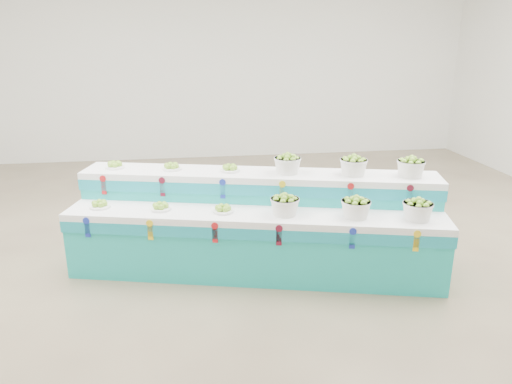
# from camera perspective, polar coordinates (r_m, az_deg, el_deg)

# --- Properties ---
(ground) EXTENTS (10.00, 10.00, 0.00)m
(ground) POSITION_cam_1_polar(r_m,az_deg,el_deg) (5.63, 1.20, -7.77)
(ground) COLOR brown
(ground) RESTS_ON ground
(back_wall) EXTENTS (10.00, 0.00, 10.00)m
(back_wall) POSITION_cam_1_polar(r_m,az_deg,el_deg) (10.04, -3.70, 15.40)
(back_wall) COLOR silver
(back_wall) RESTS_ON ground
(display_stand) EXTENTS (4.05, 1.96, 1.02)m
(display_stand) POSITION_cam_1_polar(r_m,az_deg,el_deg) (5.22, -0.00, -3.76)
(display_stand) COLOR #1CB0AB
(display_stand) RESTS_ON ground
(plate_lower_left) EXTENTS (0.26, 0.26, 0.09)m
(plate_lower_left) POSITION_cam_1_polar(r_m,az_deg,el_deg) (5.32, -17.98, -1.33)
(plate_lower_left) COLOR white
(plate_lower_left) RESTS_ON display_stand
(plate_lower_mid) EXTENTS (0.26, 0.26, 0.09)m
(plate_lower_mid) POSITION_cam_1_polar(r_m,az_deg,el_deg) (5.10, -11.21, -1.62)
(plate_lower_mid) COLOR white
(plate_lower_mid) RESTS_ON display_stand
(plate_lower_right) EXTENTS (0.26, 0.26, 0.09)m
(plate_lower_right) POSITION_cam_1_polar(r_m,az_deg,el_deg) (4.95, -3.91, -1.92)
(plate_lower_right) COLOR white
(plate_lower_right) RESTS_ON display_stand
(basket_lower_left) EXTENTS (0.36, 0.36, 0.21)m
(basket_lower_left) POSITION_cam_1_polar(r_m,az_deg,el_deg) (4.86, 3.42, -1.49)
(basket_lower_left) COLOR silver
(basket_lower_left) RESTS_ON display_stand
(basket_lower_mid) EXTENTS (0.36, 0.36, 0.21)m
(basket_lower_mid) POSITION_cam_1_polar(r_m,az_deg,el_deg) (4.88, 11.70, -1.75)
(basket_lower_mid) COLOR silver
(basket_lower_mid) RESTS_ON display_stand
(basket_lower_right) EXTENTS (0.36, 0.36, 0.21)m
(basket_lower_right) POSITION_cam_1_polar(r_m,az_deg,el_deg) (4.98, 18.53, -1.94)
(basket_lower_right) COLOR silver
(basket_lower_right) RESTS_ON display_stand
(plate_upper_left) EXTENTS (0.26, 0.26, 0.09)m
(plate_upper_left) POSITION_cam_1_polar(r_m,az_deg,el_deg) (5.67, -16.34, 3.15)
(plate_upper_left) COLOR white
(plate_upper_left) RESTS_ON display_stand
(plate_upper_mid) EXTENTS (0.26, 0.26, 0.09)m
(plate_upper_mid) POSITION_cam_1_polar(r_m,az_deg,el_deg) (5.45, -9.93, 3.05)
(plate_upper_mid) COLOR white
(plate_upper_mid) RESTS_ON display_stand
(plate_upper_right) EXTENTS (0.26, 0.26, 0.09)m
(plate_upper_right) POSITION_cam_1_polar(r_m,az_deg,el_deg) (5.31, -3.10, 2.90)
(plate_upper_right) COLOR white
(plate_upper_right) RESTS_ON display_stand
(basket_upper_left) EXTENTS (0.36, 0.36, 0.21)m
(basket_upper_left) POSITION_cam_1_polar(r_m,az_deg,el_deg) (5.24, 3.74, 3.37)
(basket_upper_left) COLOR silver
(basket_upper_left) RESTS_ON display_stand
(basket_upper_mid) EXTENTS (0.36, 0.36, 0.21)m
(basket_upper_mid) POSITION_cam_1_polar(r_m,az_deg,el_deg) (5.26, 11.43, 3.10)
(basket_upper_mid) COLOR silver
(basket_upper_mid) RESTS_ON display_stand
(basket_upper_right) EXTENTS (0.36, 0.36, 0.21)m
(basket_upper_right) POSITION_cam_1_polar(r_m,az_deg,el_deg) (5.35, 17.80, 2.84)
(basket_upper_right) COLOR silver
(basket_upper_right) RESTS_ON display_stand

